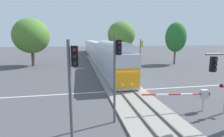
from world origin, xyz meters
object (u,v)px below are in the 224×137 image
object	(u,v)px
commuter_train	(96,50)
elm_centre_background	(121,35)
traffic_signal_near_left	(72,80)
traffic_signal_median	(116,66)
pine_left_background	(31,36)
traffic_signal_far_side	(141,51)
maple_right_background	(176,37)
crossing_gate_near	(197,95)

from	to	relation	value
commuter_train	elm_centre_background	size ratio (longest dim) A/B	6.47
traffic_signal_near_left	traffic_signal_median	xyz separation A→B (m)	(2.85, 2.83, 0.16)
commuter_train	pine_left_background	size ratio (longest dim) A/B	6.54
traffic_signal_far_side	maple_right_background	xyz separation A→B (m)	(11.57, 9.15, 2.21)
traffic_signal_near_left	maple_right_background	world-z (taller)	maple_right_background
commuter_train	traffic_signal_median	size ratio (longest dim) A/B	10.71
pine_left_background	traffic_signal_far_side	bearing A→B (deg)	-32.46
traffic_signal_far_side	traffic_signal_near_left	distance (m)	21.67
traffic_signal_far_side	traffic_signal_median	bearing A→B (deg)	-115.64
traffic_signal_far_side	traffic_signal_median	xyz separation A→B (m)	(-7.72, -16.09, 0.20)
traffic_signal_median	elm_centre_background	size ratio (longest dim) A/B	0.60
traffic_signal_median	maple_right_background	bearing A→B (deg)	52.60
pine_left_background	elm_centre_background	size ratio (longest dim) A/B	0.99
pine_left_background	elm_centre_background	distance (m)	20.88
traffic_signal_near_left	pine_left_background	bearing A→B (deg)	106.18
commuter_train	traffic_signal_median	xyz separation A→B (m)	(-2.58, -36.82, 1.35)
traffic_signal_near_left	traffic_signal_far_side	bearing A→B (deg)	60.80
elm_centre_background	traffic_signal_near_left	bearing A→B (deg)	-107.78
elm_centre_background	maple_right_background	world-z (taller)	elm_centre_background
pine_left_background	maple_right_background	bearing A→B (deg)	-6.17
traffic_signal_median	crossing_gate_near	bearing A→B (deg)	4.70
traffic_signal_median	maple_right_background	distance (m)	31.83
elm_centre_background	traffic_signal_median	bearing A→B (deg)	-104.64
crossing_gate_near	traffic_signal_near_left	distance (m)	10.50
crossing_gate_near	traffic_signal_median	bearing A→B (deg)	-175.30
elm_centre_background	maple_right_background	bearing A→B (deg)	-34.38
crossing_gate_near	traffic_signal_median	size ratio (longest dim) A/B	0.96
commuter_train	crossing_gate_near	distance (m)	36.53
traffic_signal_near_left	pine_left_background	size ratio (longest dim) A/B	0.59
traffic_signal_near_left	pine_left_background	distance (m)	32.83
traffic_signal_far_side	crossing_gate_near	bearing A→B (deg)	-93.51
traffic_signal_median	pine_left_background	bearing A→B (deg)	112.70
pine_left_background	traffic_signal_near_left	bearing A→B (deg)	-73.82
crossing_gate_near	maple_right_background	bearing A→B (deg)	63.09
commuter_train	maple_right_background	distance (m)	20.61
crossing_gate_near	maple_right_background	size ratio (longest dim) A/B	0.62
pine_left_background	elm_centre_background	world-z (taller)	elm_centre_background
crossing_gate_near	traffic_signal_far_side	distance (m)	15.75
crossing_gate_near	traffic_signal_median	world-z (taller)	traffic_signal_median
crossing_gate_near	traffic_signal_far_side	xyz separation A→B (m)	(0.95, 15.53, 2.46)
traffic_signal_near_left	maple_right_background	xyz separation A→B (m)	(22.14, 28.06, 2.17)
traffic_signal_far_side	maple_right_background	size ratio (longest dim) A/B	0.62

